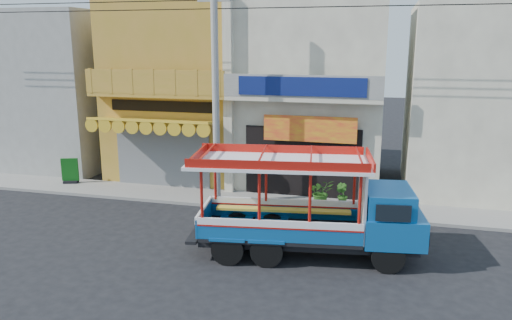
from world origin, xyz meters
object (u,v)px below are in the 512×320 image
Objects in this scene: potted_plant_b at (342,195)px; green_sign at (70,173)px; songthaew_truck at (323,208)px; utility_pole at (219,74)px; potted_plant_a at (321,192)px.

green_sign is at bearing 38.07° from potted_plant_b.
green_sign is (-11.62, 4.71, -0.91)m from songthaew_truck.
potted_plant_b is (11.79, -0.19, -0.04)m from green_sign.
utility_pole is 8.59m from green_sign.
green_sign reaches higher than potted_plant_a.
utility_pole is at bearing 160.72° from potted_plant_a.
potted_plant_a is at bearing 97.61° from songthaew_truck.
songthaew_truck is 6.19× the size of green_sign.
green_sign is 1.12× the size of potted_plant_a.
potted_plant_b is (0.77, 0.08, -0.07)m from potted_plant_a.
utility_pole is 5.84m from potted_plant_a.
utility_pole is 28.20× the size of potted_plant_a.
songthaew_truck is 4.56m from potted_plant_a.
utility_pole is at bearing 139.51° from songthaew_truck.
green_sign is 11.03m from potted_plant_a.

